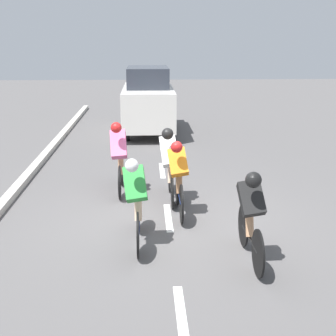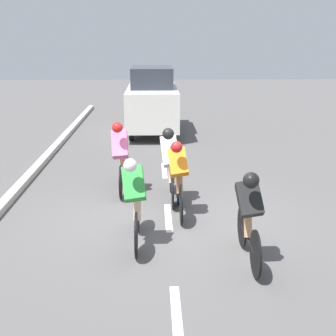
{
  "view_description": "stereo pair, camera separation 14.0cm",
  "coord_description": "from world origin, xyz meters",
  "px_view_note": "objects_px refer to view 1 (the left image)",
  "views": [
    {
      "loc": [
        0.39,
        7.94,
        3.2
      ],
      "look_at": [
        0.01,
        -0.13,
        0.95
      ],
      "focal_mm": 50.0,
      "sensor_mm": 36.0,
      "label": 1
    },
    {
      "loc": [
        0.25,
        7.94,
        3.2
      ],
      "look_at": [
        0.01,
        -0.13,
        0.95
      ],
      "focal_mm": 50.0,
      "sensor_mm": 36.0,
      "label": 2
    }
  ],
  "objects_px": {
    "cyclist_black": "(251,213)",
    "cyclist_orange": "(178,176)",
    "cyclist_white": "(170,162)",
    "cyclist_pink": "(119,155)",
    "support_car": "(148,101)",
    "cyclist_green": "(136,200)"
  },
  "relations": [
    {
      "from": "cyclist_black",
      "to": "cyclist_orange",
      "type": "bearing_deg",
      "value": -65.36
    },
    {
      "from": "cyclist_white",
      "to": "cyclist_pink",
      "type": "bearing_deg",
      "value": -28.92
    },
    {
      "from": "support_car",
      "to": "cyclist_green",
      "type": "bearing_deg",
      "value": 88.45
    },
    {
      "from": "cyclist_white",
      "to": "cyclist_black",
      "type": "xyz_separation_m",
      "value": [
        -1.03,
        2.77,
        -0.06
      ]
    },
    {
      "from": "cyclist_green",
      "to": "cyclist_orange",
      "type": "bearing_deg",
      "value": -120.05
    },
    {
      "from": "cyclist_pink",
      "to": "cyclist_orange",
      "type": "height_order",
      "value": "cyclist_pink"
    },
    {
      "from": "cyclist_green",
      "to": "cyclist_white",
      "type": "xyz_separation_m",
      "value": [
        -0.63,
        -2.09,
        0.06
      ]
    },
    {
      "from": "cyclist_green",
      "to": "cyclist_orange",
      "type": "distance_m",
      "value": 1.5
    },
    {
      "from": "cyclist_orange",
      "to": "cyclist_pink",
      "type": "bearing_deg",
      "value": -49.55
    },
    {
      "from": "cyclist_orange",
      "to": "cyclist_white",
      "type": "bearing_deg",
      "value": -80.96
    },
    {
      "from": "cyclist_pink",
      "to": "cyclist_black",
      "type": "bearing_deg",
      "value": 121.75
    },
    {
      "from": "cyclist_green",
      "to": "cyclist_orange",
      "type": "relative_size",
      "value": 0.98
    },
    {
      "from": "cyclist_orange",
      "to": "cyclist_green",
      "type": "bearing_deg",
      "value": 59.95
    },
    {
      "from": "cyclist_pink",
      "to": "cyclist_green",
      "type": "bearing_deg",
      "value": 98.64
    },
    {
      "from": "cyclist_green",
      "to": "cyclist_white",
      "type": "relative_size",
      "value": 1.02
    },
    {
      "from": "cyclist_white",
      "to": "cyclist_black",
      "type": "bearing_deg",
      "value": 110.49
    },
    {
      "from": "cyclist_white",
      "to": "cyclist_orange",
      "type": "bearing_deg",
      "value": 99.04
    },
    {
      "from": "cyclist_black",
      "to": "cyclist_green",
      "type": "bearing_deg",
      "value": -22.29
    },
    {
      "from": "cyclist_white",
      "to": "support_car",
      "type": "distance_m",
      "value": 7.24
    },
    {
      "from": "cyclist_orange",
      "to": "cyclist_black",
      "type": "relative_size",
      "value": 1.03
    },
    {
      "from": "cyclist_pink",
      "to": "cyclist_green",
      "type": "relative_size",
      "value": 0.98
    },
    {
      "from": "cyclist_orange",
      "to": "support_car",
      "type": "distance_m",
      "value": 8.04
    }
  ]
}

